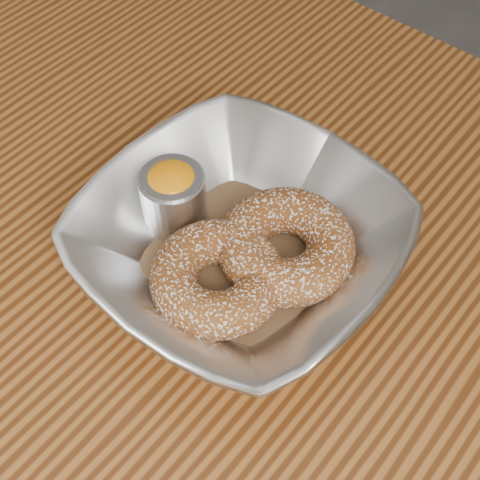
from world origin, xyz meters
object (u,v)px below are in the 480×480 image
Objects in this scene: serving_bowl at (240,242)px; ramekin at (173,196)px; donut_front at (218,277)px; table at (219,399)px; donut_back at (286,245)px.

ramekin is (-0.06, -0.00, 0.01)m from serving_bowl.
serving_bowl is 4.07× the size of ramekin.
donut_front is 0.08m from ramekin.
serving_bowl reaches higher than table.
ramekin reaches higher than table.
donut_back reaches higher than donut_front.
serving_bowl reaches higher than donut_front.
serving_bowl is (-0.03, 0.06, 0.13)m from table.
table is at bearing -88.13° from donut_back.
ramekin is (-0.09, -0.02, 0.01)m from donut_back.
serving_bowl is 0.03m from donut_front.
donut_front is at bearing 127.56° from table.
donut_front is at bearing -111.34° from donut_back.
donut_front is at bearing -23.05° from ramekin.
table is 0.14m from serving_bowl.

